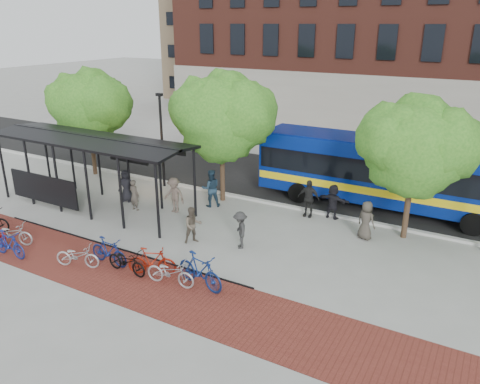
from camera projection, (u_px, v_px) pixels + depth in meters
The scene contains 28 objects.
ground at pixel (243, 236), 19.96m from camera, with size 160.00×160.00×0.00m, color #9E9E99.
asphalt_street at pixel (311, 183), 26.51m from camera, with size 160.00×8.00×0.01m, color black.
curb at pixel (282, 205), 23.21m from camera, with size 160.00×0.25×0.12m, color #B7B7B2.
brick_strip at pixel (126, 277), 16.78m from camera, with size 24.00×3.00×0.01m, color maroon.
bike_rack_rail at pixel (117, 258), 18.12m from camera, with size 12.00×0.05×0.95m, color black.
bus_shelter at pixel (89, 147), 22.29m from camera, with size 10.60×3.07×3.60m.
tree_a at pixel (89, 103), 26.74m from camera, with size 4.90×4.00×6.18m.
tree_b at pixel (224, 114), 22.52m from camera, with size 5.15×4.20×6.47m.
tree_c at pixel (418, 144), 18.51m from camera, with size 4.66×3.80×5.92m.
lamp_post_left at pixel (162, 138), 25.19m from camera, with size 0.35×0.20×5.12m.
bus at pixel (388, 170), 22.39m from camera, with size 12.53×3.02×3.38m.
bike_2 at pixel (12, 234), 19.08m from camera, with size 0.63×1.81×0.95m, color #ACACAE.
bike_3 at pixel (9, 244), 18.08m from camera, with size 0.50×1.76×1.06m, color navy.
bike_6 at pixel (78, 256), 17.34m from camera, with size 0.60×1.71×0.90m, color #ABABAE.
bike_7 at pixel (109, 251), 17.50m from camera, with size 0.50×1.78×1.07m, color navy.
bike_8 at pixel (127, 261), 16.90m from camera, with size 0.62×1.78×0.93m, color black.
bike_9 at pixel (152, 261), 16.76m from camera, with size 0.50×1.77×1.07m, color maroon.
bike_10 at pixel (170, 272), 16.12m from camera, with size 0.64×1.84×0.97m, color #ABABAE.
bike_11 at pixel (200, 271), 15.96m from camera, with size 0.59×2.07×1.25m, color navy.
pedestrian_0 at pixel (126, 186), 23.63m from camera, with size 0.81×0.53×1.66m, color black.
pedestrian_1 at pixel (134, 195), 22.53m from camera, with size 0.56×0.37×1.54m, color #443D36.
pedestrian_2 at pixel (211, 188), 22.93m from camera, with size 0.92×0.71×1.88m, color #1E3447.
pedestrian_3 at pixel (174, 195), 22.25m from camera, with size 1.11×0.64×1.72m, color brown.
pedestrian_4 at pixel (308, 198), 21.75m from camera, with size 1.05×0.44×1.79m, color black.
pedestrian_5 at pixel (333, 202), 21.56m from camera, with size 1.52×0.48×1.64m, color black.
pedestrian_6 at pixel (366, 220), 19.48m from camera, with size 0.82×0.53×1.67m, color #3F3A33.
pedestrian_8 at pixel (193, 225), 19.16m from camera, with size 0.76×0.59×1.56m, color brown.
pedestrian_9 at pixel (240, 230), 18.71m from camera, with size 1.00×0.58×1.55m, color #2B2B2B.
Camera 1 is at (8.78, -15.84, 8.60)m, focal length 35.00 mm.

